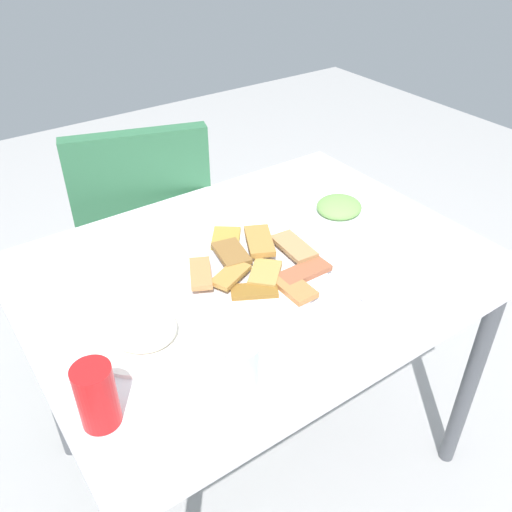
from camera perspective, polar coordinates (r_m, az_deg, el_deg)
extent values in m
plane|color=#ACAAA9|center=(1.80, 0.18, -20.00)|extent=(6.00, 6.00, 0.00)
cube|color=white|center=(1.28, 0.24, -1.34)|extent=(1.07, 0.81, 0.02)
cylinder|color=#4E5056|center=(1.63, 21.76, -11.86)|extent=(0.04, 0.04, 0.70)
cylinder|color=#4E5056|center=(1.64, -21.16, -11.31)|extent=(0.04, 0.04, 0.70)
cylinder|color=#4E5056|center=(1.95, 5.79, -0.28)|extent=(0.04, 0.04, 0.70)
cube|color=#2E6642|center=(1.93, -11.58, 1.15)|extent=(0.53, 0.53, 0.06)
cube|color=#2E6642|center=(1.63, -11.77, 5.16)|extent=(0.40, 0.17, 0.46)
cylinder|color=#986B49|center=(2.23, -6.72, -0.24)|extent=(0.03, 0.03, 0.39)
cylinder|color=#986B49|center=(2.21, -16.39, -1.89)|extent=(0.03, 0.03, 0.39)
cylinder|color=#986B49|center=(1.93, -4.47, -6.49)|extent=(0.03, 0.03, 0.39)
cylinder|color=#986B49|center=(1.92, -15.71, -8.48)|extent=(0.03, 0.03, 0.39)
cylinder|color=white|center=(1.25, -0.37, -1.24)|extent=(0.35, 0.35, 0.01)
cube|color=#B37D3A|center=(1.29, 0.37, 1.62)|extent=(0.11, 0.14, 0.01)
cube|color=#B69048|center=(1.21, 0.97, -1.88)|extent=(0.11, 0.11, 0.02)
cube|color=olive|center=(1.26, -2.62, 0.31)|extent=(0.08, 0.11, 0.01)
cube|color=tan|center=(1.28, 3.99, 1.04)|extent=(0.07, 0.13, 0.01)
cube|color=#AD8E39|center=(1.33, -3.17, 1.89)|extent=(0.11, 0.11, 0.01)
cube|color=#BF7F49|center=(1.20, -5.86, -1.82)|extent=(0.09, 0.12, 0.01)
cube|color=olive|center=(1.16, -0.18, -3.71)|extent=(0.11, 0.09, 0.01)
cube|color=#A1593A|center=(1.22, 5.13, -1.68)|extent=(0.12, 0.05, 0.01)
cube|color=#BA7740|center=(1.17, 4.02, -3.39)|extent=(0.06, 0.10, 0.01)
cube|color=#B2803B|center=(1.19, -2.68, -1.99)|extent=(0.11, 0.08, 0.01)
cylinder|color=white|center=(1.48, 8.69, 4.59)|extent=(0.21, 0.21, 0.01)
ellipsoid|color=#77AA55|center=(1.47, 8.75, 5.14)|extent=(0.17, 0.16, 0.04)
cylinder|color=white|center=(1.10, -11.83, -8.27)|extent=(0.22, 0.22, 0.01)
ellipsoid|color=white|center=(1.08, -11.98, -7.34)|extent=(0.18, 0.19, 0.07)
cylinder|color=red|center=(0.94, -16.46, -13.96)|extent=(0.09, 0.09, 0.12)
cylinder|color=silver|center=(0.95, -1.59, -11.71)|extent=(0.07, 0.07, 0.11)
cube|color=white|center=(1.25, 12.91, -2.62)|extent=(0.15, 0.15, 0.00)
cube|color=silver|center=(1.24, 13.53, -2.88)|extent=(0.17, 0.03, 0.00)
cube|color=silver|center=(1.26, 12.36, -2.06)|extent=(0.20, 0.02, 0.00)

